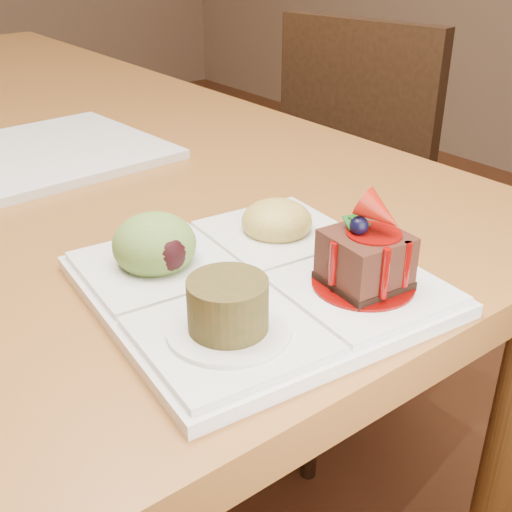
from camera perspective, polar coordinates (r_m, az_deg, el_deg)
ground at (r=1.55m, az=-21.03°, el=-16.91°), size 6.00×6.00×0.00m
chair_right at (r=1.41m, az=6.22°, el=4.51°), size 0.45×0.45×0.87m
sampler_plate at (r=0.56m, az=-0.40°, el=-1.18°), size 0.29×0.29×0.10m
second_plate at (r=0.95m, az=-17.67°, el=8.83°), size 0.29×0.29×0.01m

